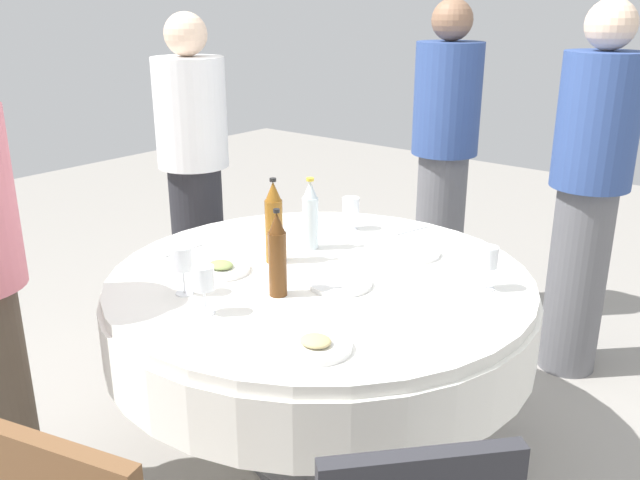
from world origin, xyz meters
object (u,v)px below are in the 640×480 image
at_px(bottle_brown_east, 277,256).
at_px(plate_front, 316,345).
at_px(plate_near, 221,269).
at_px(person_east, 195,177).
at_px(person_west, 589,189).
at_px(wine_glass_outer, 488,259).
at_px(dining_table, 320,311).
at_px(person_inner, 444,158).
at_px(plate_far, 411,253).
at_px(bottle_clear_west, 310,216).
at_px(wine_glass_inner, 204,280).
at_px(plate_left, 340,283).
at_px(wine_glass_north, 351,206).
at_px(bottle_amber_right, 274,223).
at_px(wine_glass_mid, 182,260).

height_order(bottle_brown_east, plate_front, bottle_brown_east).
height_order(plate_near, person_east, person_east).
bearing_deg(plate_front, person_west, -95.76).
bearing_deg(plate_near, wine_glass_outer, -150.65).
bearing_deg(plate_near, plate_front, 159.89).
distance_m(dining_table, person_inner, 1.44).
xyz_separation_m(plate_front, person_west, (-0.17, -1.68, 0.12)).
height_order(dining_table, person_east, person_east).
bearing_deg(plate_far, plate_near, 52.93).
xyz_separation_m(bottle_clear_west, plate_far, (-0.34, -0.19, -0.12)).
relative_size(wine_glass_inner, plate_left, 0.72).
xyz_separation_m(bottle_clear_west, person_inner, (0.09, -1.20, 0.00)).
distance_m(wine_glass_outer, plate_front, 0.71).
bearing_deg(wine_glass_outer, plate_far, -18.65).
bearing_deg(plate_left, wine_glass_north, -56.74).
height_order(bottle_clear_west, plate_front, bottle_clear_west).
bearing_deg(plate_left, plate_front, 118.75).
relative_size(bottle_brown_east, wine_glass_inner, 1.88).
distance_m(bottle_brown_east, bottle_clear_west, 0.46).
xyz_separation_m(bottle_clear_west, wine_glass_north, (0.02, -0.29, -0.03)).
height_order(bottle_amber_right, wine_glass_north, bottle_amber_right).
distance_m(dining_table, person_west, 1.37).
relative_size(wine_glass_mid, plate_front, 0.81).
relative_size(wine_glass_outer, plate_far, 0.69).
height_order(person_east, person_inner, person_inner).
xyz_separation_m(bottle_clear_west, plate_left, (-0.31, 0.22, -0.12)).
xyz_separation_m(wine_glass_north, plate_far, (-0.36, 0.10, -0.09)).
xyz_separation_m(bottle_amber_right, person_east, (0.90, -0.40, -0.05)).
bearing_deg(plate_front, bottle_amber_right, -37.91).
relative_size(wine_glass_mid, person_west, 0.10).
height_order(bottle_amber_right, bottle_brown_east, bottle_amber_right).
xyz_separation_m(wine_glass_mid, plate_far, (-0.39, -0.79, -0.11)).
relative_size(wine_glass_north, plate_left, 0.64).
distance_m(dining_table, wine_glass_inner, 0.54).
height_order(bottle_amber_right, plate_front, bottle_amber_right).
height_order(wine_glass_mid, wine_glass_north, wine_glass_mid).
xyz_separation_m(plate_left, person_inner, (0.41, -1.42, 0.13)).
height_order(bottle_brown_east, bottle_clear_west, bottle_brown_east).
bearing_deg(person_inner, person_west, -21.79).
height_order(plate_near, person_west, person_west).
distance_m(person_west, person_inner, 0.81).
bearing_deg(person_west, wine_glass_inner, -86.50).
xyz_separation_m(person_east, person_west, (-1.61, -0.85, 0.03)).
relative_size(bottle_amber_right, bottle_clear_west, 1.13).
bearing_deg(plate_front, dining_table, -52.25).
xyz_separation_m(bottle_amber_right, wine_glass_mid, (0.03, 0.40, -0.03)).
bearing_deg(wine_glass_mid, plate_left, -133.38).
relative_size(plate_near, person_east, 0.13).
bearing_deg(plate_near, plate_left, -157.39).
bearing_deg(plate_near, wine_glass_north, -96.32).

